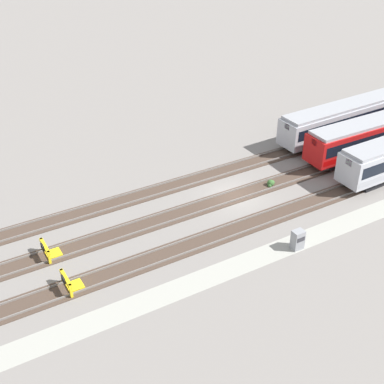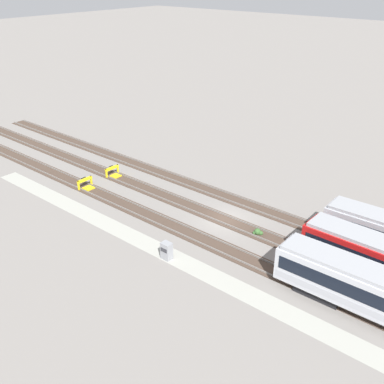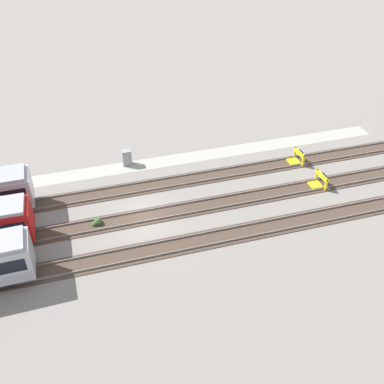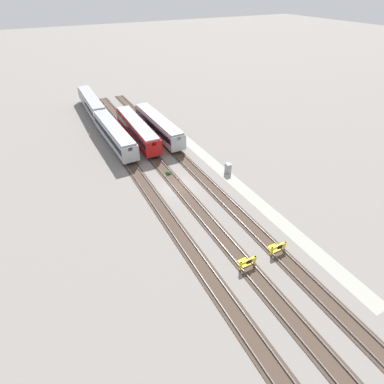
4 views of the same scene
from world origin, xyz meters
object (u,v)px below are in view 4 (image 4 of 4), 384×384
at_px(subway_car_front_row_right_inner, 114,134).
at_px(weed_clump, 168,173).
at_px(subway_car_front_row_left_inner, 158,125).
at_px(subway_car_front_row_leftmost, 137,130).
at_px(bumper_stop_near_inner_track, 246,262).
at_px(electrical_cabinet, 228,168).
at_px(bumper_stop_nearest_track, 277,248).
at_px(subway_car_front_row_centre, 92,103).

height_order(subway_car_front_row_right_inner, weed_clump, subway_car_front_row_right_inner).
bearing_deg(subway_car_front_row_left_inner, weed_clump, 163.48).
relative_size(subway_car_front_row_leftmost, subway_car_front_row_right_inner, 1.00).
distance_m(bumper_stop_near_inner_track, electrical_cabinet, 18.75).
height_order(subway_car_front_row_left_inner, bumper_stop_nearest_track, subway_car_front_row_left_inner).
xyz_separation_m(subway_car_front_row_centre, subway_car_front_row_right_inner, (-18.61, -0.00, 0.00)).
distance_m(subway_car_front_row_centre, weed_clump, 32.88).
relative_size(subway_car_front_row_leftmost, subway_car_front_row_centre, 1.00).
distance_m(subway_car_front_row_right_inner, electrical_cabinet, 22.07).
relative_size(bumper_stop_nearest_track, bumper_stop_near_inner_track, 1.00).
xyz_separation_m(subway_car_front_row_leftmost, bumper_stop_nearest_track, (-34.39, -4.19, -1.53)).
bearing_deg(subway_car_front_row_left_inner, bumper_stop_nearest_track, 179.94).
height_order(subway_car_front_row_centre, subway_car_front_row_right_inner, same).
bearing_deg(subway_car_front_row_right_inner, subway_car_front_row_left_inner, -90.00).
height_order(subway_car_front_row_right_inner, electrical_cabinet, subway_car_front_row_right_inner).
height_order(bumper_stop_nearest_track, bumper_stop_near_inner_track, same).
bearing_deg(bumper_stop_nearest_track, subway_car_front_row_centre, 9.13).
bearing_deg(subway_car_front_row_leftmost, bumper_stop_nearest_track, -173.05).
xyz_separation_m(subway_car_front_row_right_inner, weed_clump, (-13.92, -4.42, -1.80)).
relative_size(subway_car_front_row_right_inner, bumper_stop_nearest_track, 9.03).
bearing_deg(subway_car_front_row_centre, weed_clump, -172.25).
distance_m(subway_car_front_row_right_inner, bumper_stop_nearest_track, 35.46).
bearing_deg(subway_car_front_row_leftmost, bumper_stop_near_inner_track, 179.92).
distance_m(subway_car_front_row_left_inner, subway_car_front_row_centre, 20.48).
bearing_deg(weed_clump, subway_car_front_row_right_inner, 17.62).
distance_m(subway_car_front_row_left_inner, subway_car_front_row_right_inner, 8.55).
height_order(subway_car_front_row_right_inner, bumper_stop_nearest_track, subway_car_front_row_right_inner).
bearing_deg(electrical_cabinet, subway_car_front_row_leftmost, 25.54).
relative_size(subway_car_front_row_leftmost, electrical_cabinet, 11.27).
relative_size(subway_car_front_row_centre, weed_clump, 19.60).
height_order(subway_car_front_row_leftmost, subway_car_front_row_left_inner, same).
bearing_deg(weed_clump, electrical_cabinet, -115.16).
bearing_deg(subway_car_front_row_right_inner, subway_car_front_row_centre, 0.01).
bearing_deg(weed_clump, subway_car_front_row_leftmost, 0.42).
height_order(subway_car_front_row_centre, electrical_cabinet, subway_car_front_row_centre).
bearing_deg(bumper_stop_nearest_track, subway_car_front_row_right_inner, 13.90).
bearing_deg(bumper_stop_near_inner_track, subway_car_front_row_right_inner, 7.05).
height_order(subway_car_front_row_centre, bumper_stop_near_inner_track, subway_car_front_row_centre).
height_order(bumper_stop_nearest_track, weed_clump, bumper_stop_nearest_track).
bearing_deg(subway_car_front_row_left_inner, subway_car_front_row_leftmost, 90.00).
distance_m(subway_car_front_row_left_inner, bumper_stop_nearest_track, 34.43).
relative_size(subway_car_front_row_left_inner, bumper_stop_nearest_track, 9.01).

